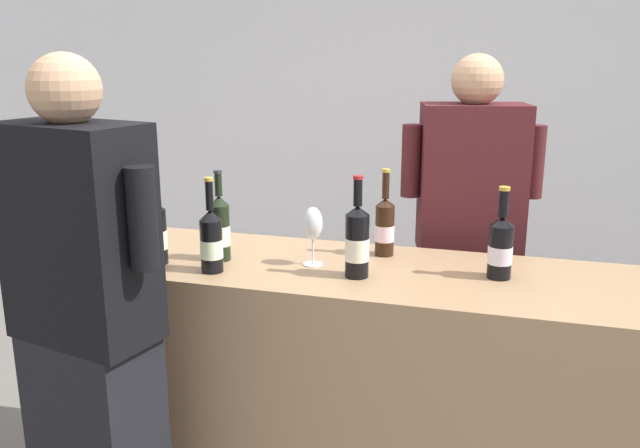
# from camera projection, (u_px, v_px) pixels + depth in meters

# --- Properties ---
(wall_back) EXTENTS (8.00, 0.10, 2.80)m
(wall_back) POSITION_uv_depth(u_px,v_px,m) (431.00, 100.00, 4.69)
(wall_back) COLOR white
(wall_back) RESTS_ON ground_plane
(counter) EXTENTS (2.28, 0.62, 1.00)m
(counter) POSITION_uv_depth(u_px,v_px,m) (335.00, 392.00, 2.50)
(counter) COLOR #9E7A56
(counter) RESTS_ON ground_plane
(wine_bottle_0) EXTENTS (0.08, 0.08, 0.31)m
(wine_bottle_0) POSITION_uv_depth(u_px,v_px,m) (501.00, 247.00, 2.22)
(wine_bottle_0) COLOR black
(wine_bottle_0) RESTS_ON counter
(wine_bottle_1) EXTENTS (0.07, 0.07, 0.33)m
(wine_bottle_1) POSITION_uv_depth(u_px,v_px,m) (220.00, 228.00, 2.41)
(wine_bottle_1) COLOR black
(wine_bottle_1) RESTS_ON counter
(wine_bottle_2) EXTENTS (0.07, 0.07, 0.33)m
(wine_bottle_2) POSITION_uv_depth(u_px,v_px,m) (385.00, 226.00, 2.47)
(wine_bottle_2) COLOR black
(wine_bottle_2) RESTS_ON counter
(wine_bottle_3) EXTENTS (0.08, 0.08, 0.35)m
(wine_bottle_3) POSITION_uv_depth(u_px,v_px,m) (357.00, 241.00, 2.23)
(wine_bottle_3) COLOR black
(wine_bottle_3) RESTS_ON counter
(wine_bottle_4) EXTENTS (0.07, 0.07, 0.35)m
(wine_bottle_4) POSITION_uv_depth(u_px,v_px,m) (123.00, 214.00, 2.60)
(wine_bottle_4) COLOR black
(wine_bottle_4) RESTS_ON counter
(wine_bottle_5) EXTENTS (0.08, 0.08, 0.33)m
(wine_bottle_5) POSITION_uv_depth(u_px,v_px,m) (155.00, 233.00, 2.37)
(wine_bottle_5) COLOR black
(wine_bottle_5) RESTS_ON counter
(wine_bottle_6) EXTENTS (0.08, 0.08, 0.33)m
(wine_bottle_6) POSITION_uv_depth(u_px,v_px,m) (211.00, 241.00, 2.29)
(wine_bottle_6) COLOR black
(wine_bottle_6) RESTS_ON counter
(wine_glass) EXTENTS (0.07, 0.07, 0.21)m
(wine_glass) POSITION_uv_depth(u_px,v_px,m) (313.00, 226.00, 2.35)
(wine_glass) COLOR silver
(wine_glass) RESTS_ON counter
(person_server) EXTENTS (0.57, 0.33, 1.73)m
(person_server) POSITION_uv_depth(u_px,v_px,m) (466.00, 266.00, 2.85)
(person_server) COLOR black
(person_server) RESTS_ON ground_plane
(person_guest) EXTENTS (0.58, 0.33, 1.74)m
(person_guest) POSITION_uv_depth(u_px,v_px,m) (90.00, 352.00, 2.04)
(person_guest) COLOR black
(person_guest) RESTS_ON ground_plane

